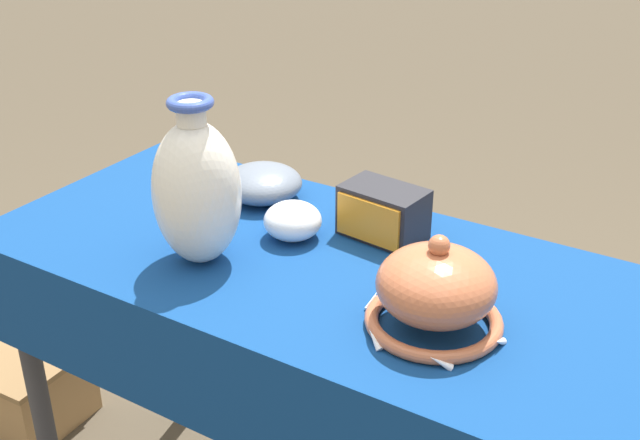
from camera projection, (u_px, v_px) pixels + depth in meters
name	position (u px, v px, depth m)	size (l,w,h in m)	color
display_table	(311.00, 305.00, 1.49)	(1.25, 0.57, 0.79)	#38383D
vase_tall_bulbous	(197.00, 191.00, 1.39)	(0.16, 0.16, 0.30)	white
vase_dome_bell	(436.00, 292.00, 1.23)	(0.23, 0.22, 0.16)	#BC6642
mosaic_tile_box	(383.00, 213.00, 1.51)	(0.16, 0.12, 0.10)	#232328
bowl_shallow_porcelain	(293.00, 221.00, 1.51)	(0.11, 0.11, 0.07)	white
bowl_shallow_slate	(262.00, 183.00, 1.66)	(0.17, 0.17, 0.07)	slate
wooden_crate	(20.00, 382.00, 2.20)	(0.35, 0.28, 0.21)	#A37A4C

